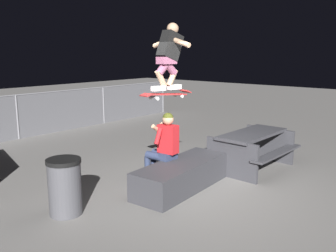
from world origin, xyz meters
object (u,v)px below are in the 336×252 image
(trash_bin, at_px, (65,187))
(skateboard, at_px, (167,94))
(person_sitting_on_ledge, at_px, (163,145))
(kicker_ramp, at_px, (227,154))
(skater_airborne, at_px, (169,53))
(ledge_box_main, at_px, (182,175))
(picnic_table_back, at_px, (252,144))

(trash_bin, bearing_deg, skateboard, -9.75)
(person_sitting_on_ledge, xyz_separation_m, skateboard, (0.00, -0.08, 0.90))
(trash_bin, bearing_deg, kicker_ramp, -2.86)
(skater_airborne, height_order, kicker_ramp, skater_airborne)
(ledge_box_main, distance_m, kicker_ramp, 2.28)
(person_sitting_on_ledge, xyz_separation_m, picnic_table_back, (1.83, -0.79, -0.22))
(ledge_box_main, relative_size, kicker_ramp, 1.77)
(skater_airborne, height_order, trash_bin, skater_airborne)
(skater_airborne, bearing_deg, skateboard, 171.97)
(picnic_table_back, bearing_deg, skateboard, 158.68)
(skateboard, xyz_separation_m, skater_airborne, (0.06, -0.01, 0.69))
(skateboard, bearing_deg, picnic_table_back, -21.32)
(kicker_ramp, bearing_deg, picnic_table_back, -116.91)
(skater_airborne, distance_m, picnic_table_back, 2.63)
(ledge_box_main, relative_size, skateboard, 1.95)
(ledge_box_main, bearing_deg, trash_bin, 161.04)
(ledge_box_main, height_order, skateboard, skateboard)
(person_sitting_on_ledge, distance_m, skateboard, 0.90)
(ledge_box_main, height_order, skater_airborne, skater_airborne)
(skater_airborne, xyz_separation_m, trash_bin, (-1.95, 0.33, -1.89))
(ledge_box_main, xyz_separation_m, skater_airborne, (0.04, 0.32, 2.07))
(skateboard, distance_m, picnic_table_back, 2.26)
(picnic_table_back, distance_m, trash_bin, 3.86)
(person_sitting_on_ledge, bearing_deg, skater_airborne, -54.55)
(picnic_table_back, bearing_deg, skater_airborne, 158.29)
(ledge_box_main, xyz_separation_m, person_sitting_on_ledge, (-0.02, 0.41, 0.49))
(picnic_table_back, bearing_deg, ledge_box_main, 168.09)
(kicker_ramp, distance_m, picnic_table_back, 1.03)
(trash_bin, bearing_deg, picnic_table_back, -15.59)
(ledge_box_main, height_order, kicker_ramp, ledge_box_main)
(picnic_table_back, bearing_deg, person_sitting_on_ledge, 156.69)
(trash_bin, bearing_deg, ledge_box_main, -18.96)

